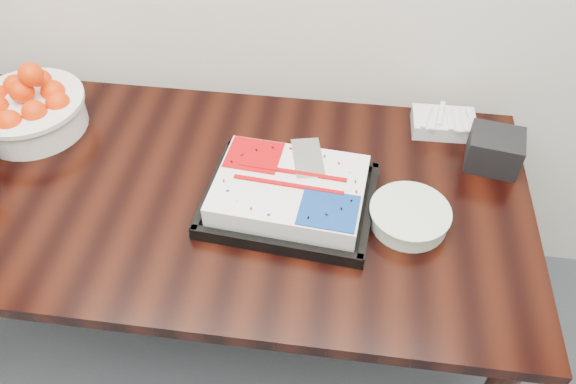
# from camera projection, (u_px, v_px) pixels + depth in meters

# --- Properties ---
(table) EXTENTS (1.80, 0.90, 0.75)m
(table) POSITION_uv_depth(u_px,v_px,m) (211.00, 209.00, 1.65)
(table) COLOR black
(table) RESTS_ON ground
(cake_tray) EXTENTS (0.48, 0.39, 0.09)m
(cake_tray) POSITION_uv_depth(u_px,v_px,m) (290.00, 194.00, 1.51)
(cake_tray) COLOR black
(cake_tray) RESTS_ON table
(tangerine_bowl) EXTENTS (0.34, 0.34, 0.22)m
(tangerine_bowl) POSITION_uv_depth(u_px,v_px,m) (27.00, 103.00, 1.70)
(tangerine_bowl) COLOR white
(tangerine_bowl) RESTS_ON table
(plate_stack) EXTENTS (0.21, 0.21, 0.05)m
(plate_stack) POSITION_uv_depth(u_px,v_px,m) (409.00, 216.00, 1.48)
(plate_stack) COLOR white
(plate_stack) RESTS_ON table
(fork_bag) EXTENTS (0.19, 0.13, 0.06)m
(fork_bag) POSITION_uv_depth(u_px,v_px,m) (443.00, 123.00, 1.74)
(fork_bag) COLOR silver
(fork_bag) RESTS_ON table
(napkin_box) EXTENTS (0.17, 0.15, 0.11)m
(napkin_box) POSITION_uv_depth(u_px,v_px,m) (494.00, 150.00, 1.62)
(napkin_box) COLOR black
(napkin_box) RESTS_ON table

